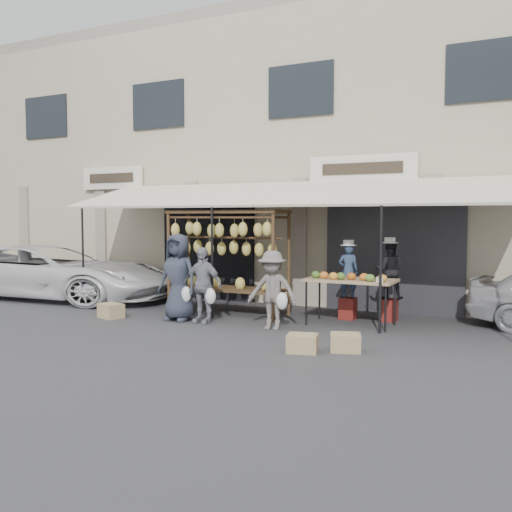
{
  "coord_description": "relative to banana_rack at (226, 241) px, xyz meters",
  "views": [
    {
      "loc": [
        5.01,
        -8.92,
        2.11
      ],
      "look_at": [
        -0.11,
        1.4,
        1.3
      ],
      "focal_mm": 40.0,
      "sensor_mm": 36.0,
      "label": 1
    }
  ],
  "objects": [
    {
      "name": "ground_plane",
      "position": [
        0.94,
        -1.65,
        -1.57
      ],
      "size": [
        90.0,
        90.0,
        0.0
      ],
      "primitive_type": "plane",
      "color": "#2D2D30"
    },
    {
      "name": "shophouse",
      "position": [
        0.94,
        4.85,
        2.08
      ],
      "size": [
        24.0,
        6.15,
        7.3
      ],
      "color": "#B8AB91",
      "rests_on": "ground_plane"
    },
    {
      "name": "awning",
      "position": [
        0.95,
        0.63,
        1.0
      ],
      "size": [
        10.0,
        2.35,
        2.92
      ],
      "color": "silver",
      "rests_on": "ground_plane"
    },
    {
      "name": "banana_rack",
      "position": [
        0.0,
        0.0,
        0.0
      ],
      "size": [
        2.6,
        0.9,
        2.24
      ],
      "color": "#331F12",
      "rests_on": "ground_plane"
    },
    {
      "name": "produce_table",
      "position": [
        2.73,
        -0.03,
        -0.69
      ],
      "size": [
        1.7,
        0.9,
        1.04
      ],
      "color": "tan",
      "rests_on": "ground_plane"
    },
    {
      "name": "vendor_left",
      "position": [
        2.49,
        0.63,
        -0.57
      ],
      "size": [
        0.47,
        0.37,
        1.11
      ],
      "primitive_type": "imported",
      "rotation": [
        0.0,
        0.0,
        3.44
      ],
      "color": "navy",
      "rests_on": "stool_left"
    },
    {
      "name": "vendor_right",
      "position": [
        3.3,
        0.77,
        -0.54
      ],
      "size": [
        0.65,
        0.56,
        1.16
      ],
      "primitive_type": "imported",
      "rotation": [
        0.0,
        0.0,
        3.38
      ],
      "color": "black",
      "rests_on": "stool_right"
    },
    {
      "name": "customer_left",
      "position": [
        -0.53,
        -1.03,
        -0.69
      ],
      "size": [
        0.89,
        0.61,
        1.76
      ],
      "primitive_type": "imported",
      "rotation": [
        0.0,
        0.0,
        -0.06
      ],
      "color": "#2B303D",
      "rests_on": "ground_plane"
    },
    {
      "name": "customer_mid",
      "position": [
        0.04,
        -1.04,
        -0.82
      ],
      "size": [
        0.9,
        0.41,
        1.5
      ],
      "primitive_type": "imported",
      "rotation": [
        0.0,
        0.0,
        -0.04
      ],
      "color": "gray",
      "rests_on": "ground_plane"
    },
    {
      "name": "customer_right",
      "position": [
        1.54,
        -1.0,
        -0.84
      ],
      "size": [
        1.0,
        0.64,
        1.47
      ],
      "primitive_type": "imported",
      "rotation": [
        0.0,
        0.0,
        0.1
      ],
      "color": "slate",
      "rests_on": "ground_plane"
    },
    {
      "name": "stool_left",
      "position": [
        2.49,
        0.63,
        -1.35
      ],
      "size": [
        0.36,
        0.36,
        0.44
      ],
      "primitive_type": "cube",
      "rotation": [
        0.0,
        0.0,
        -0.16
      ],
      "color": "maroon",
      "rests_on": "ground_plane"
    },
    {
      "name": "stool_right",
      "position": [
        3.3,
        0.77,
        -1.35
      ],
      "size": [
        0.32,
        0.32,
        0.45
      ],
      "primitive_type": "cube",
      "rotation": [
        0.0,
        0.0,
        -0.02
      ],
      "color": "maroon",
      "rests_on": "ground_plane"
    },
    {
      "name": "crate_near_a",
      "position": [
        2.72,
        -2.45,
        -1.43
      ],
      "size": [
        0.54,
        0.45,
        0.28
      ],
      "primitive_type": "cube",
      "rotation": [
        0.0,
        0.0,
        0.24
      ],
      "color": "tan",
      "rests_on": "ground_plane"
    },
    {
      "name": "crate_near_b",
      "position": [
        3.31,
        -2.11,
        -1.43
      ],
      "size": [
        0.55,
        0.48,
        0.28
      ],
      "primitive_type": "cube",
      "rotation": [
        0.0,
        0.0,
        0.33
      ],
      "color": "tan",
      "rests_on": "ground_plane"
    },
    {
      "name": "crate_far",
      "position": [
        -1.95,
        -1.43,
        -1.42
      ],
      "size": [
        0.59,
        0.51,
        0.29
      ],
      "primitive_type": "cube",
      "rotation": [
        0.0,
        0.0,
        -0.33
      ],
      "color": "tan",
      "rests_on": "ground_plane"
    },
    {
      "name": "van",
      "position": [
        -5.44,
        0.1,
        -0.55
      ],
      "size": [
        5.04,
        2.64,
        2.03
      ],
      "primitive_type": "imported",
      "rotation": [
        0.0,
        0.0,
        1.65
      ],
      "color": "silver",
      "rests_on": "ground_plane"
    }
  ]
}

